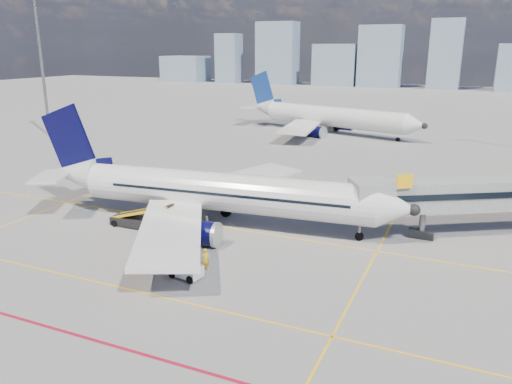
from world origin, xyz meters
TOP-DOWN VIEW (x-y plane):
  - ground at (0.00, 0.00)m, footprint 420.00×420.00m
  - apron_markings at (-0.58, -3.91)m, footprint 90.00×35.12m
  - jet_bridge at (23.51, 16.91)m, footprint 23.55×15.78m
  - floodlight_mast_nw at (-55.00, 40.00)m, footprint 3.20×0.61m
  - distant_skyline at (8.04, 190.00)m, footprint 246.37×15.00m
  - main_aircraft at (-2.22, 8.54)m, footprint 37.88×32.96m
  - second_aircraft at (-7.04, 65.32)m, footprint 39.88×34.09m
  - baggage_tug at (1.83, -2.67)m, footprint 2.56×1.79m
  - cargo_dolly at (0.03, -0.99)m, footprint 3.29×1.59m
  - belt_loader at (-8.19, 4.77)m, footprint 6.61×1.82m
  - ramp_worker at (2.69, -1.07)m, footprint 0.74×0.79m

SIDE VIEW (x-z plane):
  - ground at x=0.00m, z-range 0.00..0.00m
  - apron_markings at x=-0.58m, z-range 0.00..0.01m
  - belt_loader at x=-8.19m, z-range -0.65..2.05m
  - baggage_tug at x=1.83m, z-range -0.04..1.62m
  - ramp_worker at x=2.69m, z-range 0.00..1.81m
  - cargo_dolly at x=0.03m, z-range 0.09..1.85m
  - second_aircraft at x=-7.04m, z-range -2.73..9.17m
  - main_aircraft at x=-2.22m, z-range -2.31..8.76m
  - jet_bridge at x=23.51m, z-range 0.59..6.89m
  - distant_skyline at x=8.04m, z-range -3.57..26.58m
  - floodlight_mast_nw at x=-55.00m, z-range 0.86..26.31m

